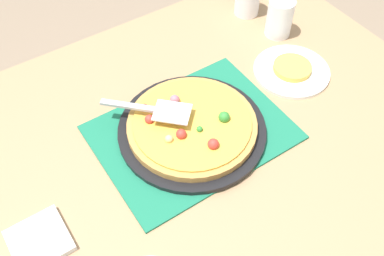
% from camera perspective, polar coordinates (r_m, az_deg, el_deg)
% --- Properties ---
extents(ground_plane, '(8.00, 8.00, 0.00)m').
position_cam_1_polar(ground_plane, '(1.79, 0.00, -15.81)').
color(ground_plane, '#84705B').
extents(dining_table, '(1.40, 1.00, 0.75)m').
position_cam_1_polar(dining_table, '(1.23, 0.00, -3.82)').
color(dining_table, '#9E7A56').
rests_on(dining_table, ground_plane).
extents(placemat, '(0.48, 0.36, 0.01)m').
position_cam_1_polar(placemat, '(1.14, 0.00, -0.54)').
color(placemat, '#196B4C').
rests_on(placemat, dining_table).
extents(pizza_pan, '(0.38, 0.38, 0.01)m').
position_cam_1_polar(pizza_pan, '(1.13, 0.00, -0.22)').
color(pizza_pan, black).
rests_on(pizza_pan, placemat).
extents(pizza, '(0.33, 0.33, 0.05)m').
position_cam_1_polar(pizza, '(1.11, -0.02, 0.43)').
color(pizza, '#B78442').
rests_on(pizza, pizza_pan).
extents(plate_near_left, '(0.22, 0.22, 0.01)m').
position_cam_1_polar(plate_near_left, '(1.32, 12.74, 7.21)').
color(plate_near_left, white).
rests_on(plate_near_left, dining_table).
extents(served_slice_left, '(0.11, 0.11, 0.02)m').
position_cam_1_polar(served_slice_left, '(1.31, 12.84, 7.62)').
color(served_slice_left, '#EAB747').
rests_on(served_slice_left, plate_near_left).
extents(cup_far, '(0.08, 0.08, 0.12)m').
position_cam_1_polar(cup_far, '(1.41, 11.27, 13.82)').
color(cup_far, white).
rests_on(cup_far, dining_table).
extents(pizza_server, '(0.19, 0.19, 0.01)m').
position_cam_1_polar(pizza_server, '(1.10, -5.00, 2.40)').
color(pizza_server, silver).
rests_on(pizza_server, pizza).
extents(napkin_stack, '(0.12, 0.12, 0.02)m').
position_cam_1_polar(napkin_stack, '(1.03, -19.14, -13.59)').
color(napkin_stack, white).
rests_on(napkin_stack, dining_table).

